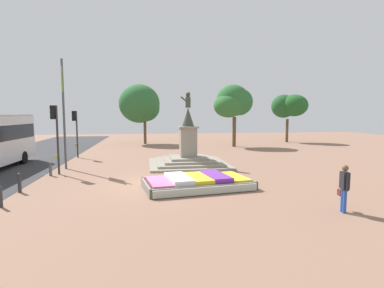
{
  "coord_description": "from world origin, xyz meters",
  "views": [
    {
      "loc": [
        -0.45,
        -15.09,
        3.56
      ],
      "look_at": [
        2.15,
        2.06,
        1.82
      ],
      "focal_mm": 28.0,
      "sensor_mm": 36.0,
      "label": 1
    }
  ],
  "objects_px": {
    "kerb_bollard_mid_b": "(19,182)",
    "kerb_bollard_north": "(50,168)",
    "flower_planter": "(198,183)",
    "traffic_light_mid_block": "(55,128)",
    "statue_monument": "(188,154)",
    "traffic_light_far_corner": "(75,126)",
    "banner_pole": "(64,109)",
    "kerb_bollard_mid_a": "(1,196)",
    "pedestrian_with_handbag": "(344,186)"
  },
  "relations": [
    {
      "from": "kerb_bollard_mid_b",
      "to": "kerb_bollard_north",
      "type": "xyz_separation_m",
      "value": [
        0.22,
        3.71,
        -0.04
      ]
    },
    {
      "from": "kerb_bollard_north",
      "to": "kerb_bollard_mid_b",
      "type": "bearing_deg",
      "value": -93.41
    },
    {
      "from": "flower_planter",
      "to": "traffic_light_mid_block",
      "type": "bearing_deg",
      "value": 149.66
    },
    {
      "from": "statue_monument",
      "to": "kerb_bollard_mid_b",
      "type": "height_order",
      "value": "statue_monument"
    },
    {
      "from": "statue_monument",
      "to": "traffic_light_mid_block",
      "type": "height_order",
      "value": "statue_monument"
    },
    {
      "from": "traffic_light_far_corner",
      "to": "banner_pole",
      "type": "height_order",
      "value": "banner_pole"
    },
    {
      "from": "traffic_light_far_corner",
      "to": "kerb_bollard_mid_a",
      "type": "relative_size",
      "value": 4.51
    },
    {
      "from": "pedestrian_with_handbag",
      "to": "kerb_bollard_mid_b",
      "type": "xyz_separation_m",
      "value": [
        -12.77,
        4.73,
        -0.52
      ]
    },
    {
      "from": "statue_monument",
      "to": "kerb_bollard_mid_b",
      "type": "bearing_deg",
      "value": -143.92
    },
    {
      "from": "traffic_light_far_corner",
      "to": "kerb_bollard_north",
      "type": "xyz_separation_m",
      "value": [
        0.19,
        -7.4,
        -2.18
      ]
    },
    {
      "from": "flower_planter",
      "to": "kerb_bollard_north",
      "type": "xyz_separation_m",
      "value": [
        -7.94,
        4.11,
        0.17
      ]
    },
    {
      "from": "flower_planter",
      "to": "kerb_bollard_mid_a",
      "type": "xyz_separation_m",
      "value": [
        -7.96,
        -1.85,
        0.18
      ]
    },
    {
      "from": "traffic_light_mid_block",
      "to": "traffic_light_far_corner",
      "type": "height_order",
      "value": "traffic_light_mid_block"
    },
    {
      "from": "kerb_bollard_mid_a",
      "to": "statue_monument",
      "type": "bearing_deg",
      "value": 45.42
    },
    {
      "from": "traffic_light_far_corner",
      "to": "pedestrian_with_handbag",
      "type": "height_order",
      "value": "traffic_light_far_corner"
    },
    {
      "from": "pedestrian_with_handbag",
      "to": "kerb_bollard_north",
      "type": "distance_m",
      "value": 15.14
    },
    {
      "from": "pedestrian_with_handbag",
      "to": "kerb_bollard_mid_b",
      "type": "relative_size",
      "value": 1.94
    },
    {
      "from": "kerb_bollard_mid_a",
      "to": "kerb_bollard_mid_b",
      "type": "relative_size",
      "value": 0.94
    },
    {
      "from": "flower_planter",
      "to": "kerb_bollard_mid_b",
      "type": "xyz_separation_m",
      "value": [
        -8.16,
        0.4,
        0.21
      ]
    },
    {
      "from": "traffic_light_far_corner",
      "to": "kerb_bollard_mid_a",
      "type": "height_order",
      "value": "traffic_light_far_corner"
    },
    {
      "from": "kerb_bollard_mid_a",
      "to": "banner_pole",
      "type": "bearing_deg",
      "value": 87.9
    },
    {
      "from": "kerb_bollard_mid_a",
      "to": "traffic_light_far_corner",
      "type": "bearing_deg",
      "value": 90.77
    },
    {
      "from": "kerb_bollard_mid_b",
      "to": "kerb_bollard_north",
      "type": "height_order",
      "value": "kerb_bollard_mid_b"
    },
    {
      "from": "banner_pole",
      "to": "kerb_bollard_mid_b",
      "type": "relative_size",
      "value": 7.84
    },
    {
      "from": "traffic_light_mid_block",
      "to": "kerb_bollard_mid_a",
      "type": "bearing_deg",
      "value": -92.43
    },
    {
      "from": "statue_monument",
      "to": "traffic_light_far_corner",
      "type": "height_order",
      "value": "statue_monument"
    },
    {
      "from": "flower_planter",
      "to": "statue_monument",
      "type": "distance_m",
      "value": 6.71
    },
    {
      "from": "banner_pole",
      "to": "kerb_bollard_mid_b",
      "type": "bearing_deg",
      "value": -94.89
    },
    {
      "from": "kerb_bollard_mid_b",
      "to": "kerb_bollard_north",
      "type": "bearing_deg",
      "value": 86.59
    },
    {
      "from": "traffic_light_mid_block",
      "to": "kerb_bollard_north",
      "type": "xyz_separation_m",
      "value": [
        -0.26,
        -0.39,
        -2.34
      ]
    },
    {
      "from": "flower_planter",
      "to": "pedestrian_with_handbag",
      "type": "height_order",
      "value": "pedestrian_with_handbag"
    },
    {
      "from": "kerb_bollard_mid_b",
      "to": "kerb_bollard_north",
      "type": "distance_m",
      "value": 3.71
    },
    {
      "from": "traffic_light_far_corner",
      "to": "statue_monument",
      "type": "bearing_deg",
      "value": -29.38
    },
    {
      "from": "kerb_bollard_north",
      "to": "kerb_bollard_mid_a",
      "type": "bearing_deg",
      "value": -90.12
    },
    {
      "from": "pedestrian_with_handbag",
      "to": "statue_monument",
      "type": "bearing_deg",
      "value": 110.72
    },
    {
      "from": "traffic_light_far_corner",
      "to": "kerb_bollard_north",
      "type": "relative_size",
      "value": 4.63
    },
    {
      "from": "flower_planter",
      "to": "kerb_bollard_mid_b",
      "type": "bearing_deg",
      "value": 177.18
    },
    {
      "from": "statue_monument",
      "to": "traffic_light_far_corner",
      "type": "bearing_deg",
      "value": 150.62
    },
    {
      "from": "flower_planter",
      "to": "banner_pole",
      "type": "xyz_separation_m",
      "value": [
        -7.66,
        6.34,
        3.63
      ]
    },
    {
      "from": "pedestrian_with_handbag",
      "to": "kerb_bollard_north",
      "type": "bearing_deg",
      "value": 146.08
    },
    {
      "from": "banner_pole",
      "to": "kerb_bollard_north",
      "type": "relative_size",
      "value": 8.56
    },
    {
      "from": "pedestrian_with_handbag",
      "to": "kerb_bollard_north",
      "type": "xyz_separation_m",
      "value": [
        -12.55,
        8.44,
        -0.55
      ]
    },
    {
      "from": "kerb_bollard_mid_a",
      "to": "kerb_bollard_north",
      "type": "distance_m",
      "value": 5.96
    },
    {
      "from": "traffic_light_mid_block",
      "to": "kerb_bollard_mid_b",
      "type": "xyz_separation_m",
      "value": [
        -0.48,
        -4.1,
        -2.3
      ]
    },
    {
      "from": "traffic_light_far_corner",
      "to": "kerb_bollard_mid_b",
      "type": "bearing_deg",
      "value": -90.15
    },
    {
      "from": "traffic_light_mid_block",
      "to": "kerb_bollard_north",
      "type": "bearing_deg",
      "value": -123.36
    },
    {
      "from": "statue_monument",
      "to": "traffic_light_mid_block",
      "type": "xyz_separation_m",
      "value": [
        -8.13,
        -2.18,
        2.02
      ]
    },
    {
      "from": "kerb_bollard_mid_a",
      "to": "kerb_bollard_mid_b",
      "type": "xyz_separation_m",
      "value": [
        -0.21,
        2.25,
        0.03
      ]
    },
    {
      "from": "traffic_light_mid_block",
      "to": "kerb_bollard_north",
      "type": "relative_size",
      "value": 4.93
    },
    {
      "from": "kerb_bollard_north",
      "to": "banner_pole",
      "type": "bearing_deg",
      "value": 82.65
    }
  ]
}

